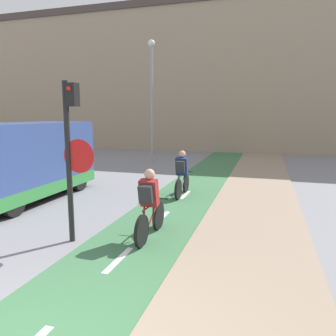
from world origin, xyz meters
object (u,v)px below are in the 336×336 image
traffic_light_pole (71,145)px  cyclist_far (182,175)px  van (24,162)px  cyclist_near (149,206)px  street_lamp_far (152,88)px

traffic_light_pole → cyclist_far: bearing=74.8°
cyclist_far → van: (-4.48, -1.73, 0.45)m
cyclist_near → cyclist_far: bearing=93.9°
street_lamp_far → van: street_lamp_far is taller
traffic_light_pole → cyclist_far: 4.60m
street_lamp_far → cyclist_far: bearing=-63.8°
cyclist_near → cyclist_far: size_ratio=1.04×
traffic_light_pole → van: 4.26m
van → cyclist_far: bearing=21.2°
traffic_light_pole → cyclist_far: size_ratio=1.97×
cyclist_far → traffic_light_pole: bearing=-105.2°
cyclist_near → cyclist_far: (-0.25, 3.69, -0.00)m
cyclist_far → street_lamp_far: bearing=116.2°
street_lamp_far → van: bearing=-96.3°
traffic_light_pole → street_lamp_far: (-2.34, 11.37, 1.99)m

